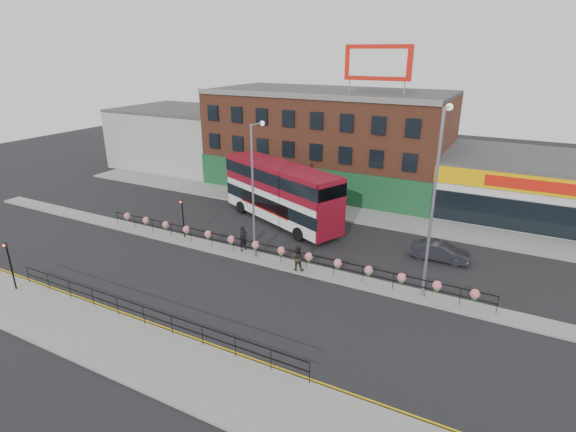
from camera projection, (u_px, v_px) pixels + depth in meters
The scene contains 20 objects.
ground at pixel (269, 261), 32.20m from camera, with size 120.00×120.00×0.00m, color black.
south_pavement at pixel (147, 355), 22.23m from camera, with size 60.00×4.00×0.15m, color gray.
north_pavement at pixel (333, 211), 42.12m from camera, with size 60.00×4.00×0.15m, color gray.
median at pixel (269, 261), 32.17m from camera, with size 60.00×1.60×0.15m, color gray.
yellow_line_inner at pixel (178, 332), 24.16m from camera, with size 60.00×0.10×0.01m, color gold.
yellow_line_outer at pixel (176, 334), 24.01m from camera, with size 60.00×0.10×0.01m, color gold.
brick_building at pixel (328, 139), 48.70m from camera, with size 25.00×12.21×10.30m.
supermarket at pixel (530, 186), 40.78m from camera, with size 15.00×12.25×5.30m.
warehouse_west at pixel (184, 137), 58.10m from camera, with size 15.50×12.00×7.30m.
billboard at pixel (378, 63), 38.93m from camera, with size 6.00×0.29×4.40m.
median_railing at pixel (268, 248), 31.83m from camera, with size 30.04×0.56×1.23m.
south_railing at pixel (143, 311), 24.37m from camera, with size 20.04×0.05×1.12m.
double_decker_bus at pixel (281, 188), 38.38m from camera, with size 12.87×7.83×5.16m.
car at pixel (440, 251), 32.24m from camera, with size 4.10×1.48×1.34m, color #282831.
pedestrian_a at pixel (243, 238), 33.35m from camera, with size 0.68×0.82×1.92m, color black.
pedestrian_b at pixel (298, 258), 30.35m from camera, with size 1.02×0.88×1.80m, color black.
lamp_column_west at pixel (254, 180), 30.96m from camera, with size 0.34×1.68×9.57m.
lamp_column_east at pixel (436, 189), 25.43m from camera, with size 0.41×1.99×11.32m.
traffic_light_south at pixel (8, 255), 27.46m from camera, with size 0.15×0.28×3.65m.
traffic_light_median at pixel (182, 210), 35.16m from camera, with size 0.15×0.28×3.65m.
Camera 1 is at (14.77, -25.03, 14.31)m, focal length 28.00 mm.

